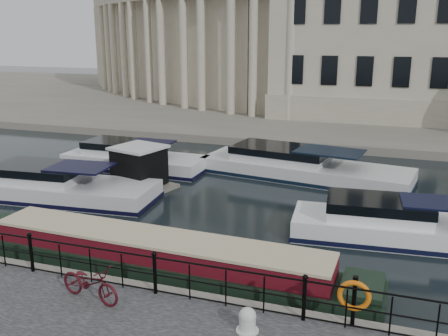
{
  "coord_description": "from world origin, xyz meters",
  "views": [
    {
      "loc": [
        5.65,
        -13.09,
        7.35
      ],
      "look_at": [
        0.5,
        2.0,
        3.0
      ],
      "focal_mm": 40.0,
      "sensor_mm": 36.0,
      "label": 1
    }
  ],
  "objects_px": {
    "mooring_bollard": "(247,320)",
    "life_ring_post": "(354,296)",
    "harbour_hut": "(139,170)",
    "bicycle": "(90,283)",
    "narrowboat": "(156,260)"
  },
  "relations": [
    {
      "from": "narrowboat",
      "to": "bicycle",
      "type": "bearing_deg",
      "value": -94.98
    },
    {
      "from": "mooring_bollard",
      "to": "life_ring_post",
      "type": "bearing_deg",
      "value": 23.02
    },
    {
      "from": "life_ring_post",
      "to": "harbour_hut",
      "type": "height_order",
      "value": "harbour_hut"
    },
    {
      "from": "narrowboat",
      "to": "harbour_hut",
      "type": "xyz_separation_m",
      "value": [
        -4.6,
        7.58,
        0.59
      ]
    },
    {
      "from": "bicycle",
      "to": "life_ring_post",
      "type": "distance_m",
      "value": 6.68
    },
    {
      "from": "life_ring_post",
      "to": "mooring_bollard",
      "type": "bearing_deg",
      "value": -156.98
    },
    {
      "from": "narrowboat",
      "to": "harbour_hut",
      "type": "height_order",
      "value": "harbour_hut"
    },
    {
      "from": "mooring_bollard",
      "to": "life_ring_post",
      "type": "relative_size",
      "value": 0.47
    },
    {
      "from": "life_ring_post",
      "to": "narrowboat",
      "type": "relative_size",
      "value": 0.09
    },
    {
      "from": "bicycle",
      "to": "mooring_bollard",
      "type": "bearing_deg",
      "value": -79.22
    },
    {
      "from": "life_ring_post",
      "to": "harbour_hut",
      "type": "relative_size",
      "value": 0.37
    },
    {
      "from": "bicycle",
      "to": "life_ring_post",
      "type": "bearing_deg",
      "value": -70.53
    },
    {
      "from": "bicycle",
      "to": "mooring_bollard",
      "type": "relative_size",
      "value": 3.11
    },
    {
      "from": "narrowboat",
      "to": "harbour_hut",
      "type": "bearing_deg",
      "value": 123.13
    },
    {
      "from": "bicycle",
      "to": "harbour_hut",
      "type": "bearing_deg",
      "value": 33.13
    }
  ]
}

